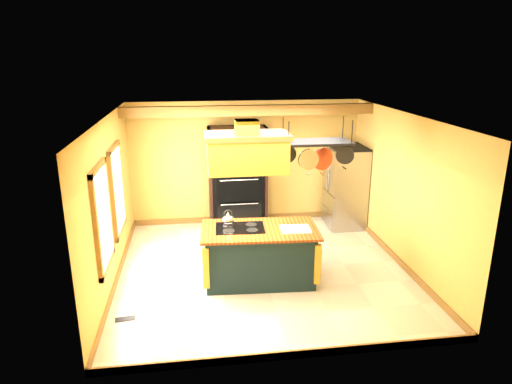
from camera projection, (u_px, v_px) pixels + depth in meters
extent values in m
plane|color=beige|center=(263.00, 269.00, 8.08)|extent=(5.00, 5.00, 0.00)
plane|color=white|center=(263.00, 116.00, 7.28)|extent=(5.00, 5.00, 0.00)
cube|color=#BA9844|center=(246.00, 163.00, 10.05)|extent=(5.00, 0.02, 2.70)
cube|color=#BA9844|center=(296.00, 261.00, 5.31)|extent=(5.00, 0.02, 2.70)
cube|color=#BA9844|center=(110.00, 203.00, 7.35)|extent=(0.02, 5.00, 2.70)
cube|color=#BA9844|center=(403.00, 191.00, 8.01)|extent=(0.02, 5.00, 2.70)
cube|color=brown|center=(250.00, 110.00, 8.92)|extent=(5.00, 0.15, 0.20)
cube|color=brown|center=(103.00, 217.00, 6.58)|extent=(0.06, 1.06, 1.56)
cube|color=white|center=(104.00, 217.00, 6.58)|extent=(0.02, 0.85, 1.34)
cube|color=brown|center=(117.00, 190.00, 7.91)|extent=(0.06, 1.06, 1.56)
cube|color=white|center=(119.00, 190.00, 7.91)|extent=(0.02, 0.85, 1.34)
cube|color=#13242D|center=(260.00, 256.00, 7.59)|extent=(1.80, 1.05, 0.88)
cube|color=brown|center=(260.00, 230.00, 7.46)|extent=(1.96, 1.17, 0.04)
cube|color=black|center=(240.00, 228.00, 7.47)|extent=(0.82, 0.60, 0.01)
ellipsoid|color=silver|center=(228.00, 220.00, 7.55)|extent=(0.20, 0.20, 0.16)
cube|color=white|center=(296.00, 229.00, 7.41)|extent=(0.50, 0.40, 0.02)
cube|color=gold|center=(247.00, 155.00, 7.06)|extent=(1.23, 0.66, 0.52)
cube|color=brown|center=(247.00, 136.00, 6.97)|extent=(1.30, 0.74, 0.08)
cube|color=gold|center=(247.00, 129.00, 6.94)|extent=(0.35, 0.35, 0.28)
cube|color=black|center=(316.00, 142.00, 7.15)|extent=(1.10, 0.55, 0.04)
cylinder|color=black|center=(289.00, 134.00, 6.83)|extent=(0.02, 0.02, 0.37)
cylinder|color=black|center=(343.00, 128.00, 7.37)|extent=(0.02, 0.02, 0.37)
cylinder|color=black|center=(287.00, 154.00, 7.26)|extent=(0.29, 0.04, 0.29)
cylinder|color=silver|center=(309.00, 160.00, 7.10)|extent=(0.33, 0.04, 0.33)
cylinder|color=#BF442F|center=(323.00, 159.00, 7.36)|extent=(0.37, 0.04, 0.37)
cylinder|color=black|center=(345.00, 155.00, 7.17)|extent=(0.29, 0.04, 0.29)
cube|color=#9C9DA4|center=(346.00, 187.00, 9.90)|extent=(0.72, 0.89, 1.74)
cube|color=#9C9DA4|center=(333.00, 174.00, 9.53)|extent=(0.03, 0.43, 0.94)
cube|color=#9C9DA4|center=(327.00, 168.00, 9.95)|extent=(0.03, 0.43, 0.94)
cube|color=#9C9DA4|center=(328.00, 209.00, 9.99)|extent=(0.03, 0.85, 0.73)
cube|color=black|center=(344.00, 224.00, 10.15)|extent=(0.69, 0.84, 0.06)
cube|color=black|center=(237.00, 175.00, 10.05)|extent=(1.24, 0.06, 2.19)
cube|color=black|center=(210.00, 178.00, 9.75)|extent=(0.06, 0.52, 2.19)
cube|color=black|center=(265.00, 176.00, 9.90)|extent=(0.06, 0.52, 2.19)
cube|color=black|center=(238.00, 171.00, 9.78)|extent=(1.24, 0.52, 0.05)
cube|color=black|center=(238.00, 197.00, 9.99)|extent=(1.12, 0.42, 1.18)
cube|color=black|center=(239.00, 190.00, 9.61)|extent=(0.97, 0.04, 0.52)
cube|color=black|center=(239.00, 213.00, 9.77)|extent=(0.97, 0.04, 0.48)
cube|color=black|center=(238.00, 160.00, 9.71)|extent=(1.12, 0.46, 0.02)
cube|color=black|center=(237.00, 148.00, 9.64)|extent=(1.12, 0.46, 0.02)
cube|color=black|center=(237.00, 137.00, 9.56)|extent=(1.12, 0.46, 0.02)
cylinder|color=white|center=(223.00, 159.00, 9.61)|extent=(0.22, 0.22, 0.07)
cylinder|color=teal|center=(253.00, 144.00, 9.61)|extent=(0.10, 0.10, 0.17)
cube|color=black|center=(125.00, 319.00, 6.57)|extent=(0.29, 0.16, 0.01)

